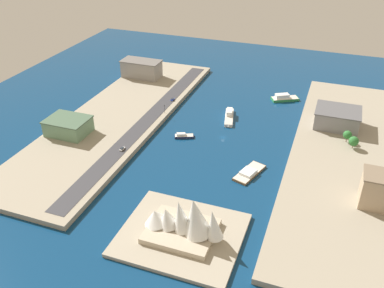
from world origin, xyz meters
name	(u,v)px	position (x,y,z in m)	size (l,w,h in m)	color
ground_plane	(223,137)	(0.00, 0.00, 0.00)	(440.00, 440.00, 0.00)	navy
quay_west	(347,157)	(-83.33, 0.00, 1.68)	(70.00, 240.00, 3.36)	#9E937F
quay_east	(119,117)	(83.33, 0.00, 1.68)	(70.00, 240.00, 3.36)	#9E937F
peninsula_point	(181,235)	(-8.49, 102.62, 1.00)	(60.11, 52.21, 2.00)	#A89E89
road_strip	(148,120)	(58.67, 0.00, 3.43)	(12.05, 228.00, 0.15)	#38383D
barge_flat_brown	(249,173)	(-27.92, 37.87, 1.14)	(16.71, 26.77, 3.09)	brown
ferry_white_commuter	(229,116)	(3.80, -29.80, 1.90)	(12.29, 29.41, 5.68)	silver
ferry_green_doubledeck	(284,98)	(-30.29, -77.63, 2.01)	(23.52, 18.20, 5.50)	#2D8C4C
patrol_launch_navy	(184,136)	(26.18, 9.45, 1.18)	(14.59, 9.48, 3.24)	#1E284C
carpark_squat_concrete	(142,69)	(100.76, -76.80, 11.08)	(35.85, 17.86, 15.39)	gray
warehouse_low_gray	(337,118)	(-73.83, -39.20, 9.78)	(31.47, 26.21, 12.79)	gray
terminal_long_green	(68,126)	(101.79, 37.05, 9.02)	(28.96, 22.50, 11.26)	slate
apartment_midrise_tan	(383,191)	(-101.79, 46.68, 12.92)	(23.41, 16.81, 19.07)	tan
hatchback_blue	(173,99)	(54.34, -38.37, 4.31)	(1.92, 4.32, 1.65)	black
van_white	(122,149)	(55.92, 44.44, 4.32)	(2.08, 4.71, 1.68)	black
traffic_light_waterfront	(164,108)	(51.38, -15.23, 7.70)	(0.36, 0.36, 6.50)	black
opera_landmark	(185,221)	(-10.42, 102.62, 10.57)	(42.50, 27.88, 23.66)	#BCAD93
park_tree_cluster	(351,139)	(-84.39, -13.23, 8.66)	(10.35, 13.28, 8.50)	brown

